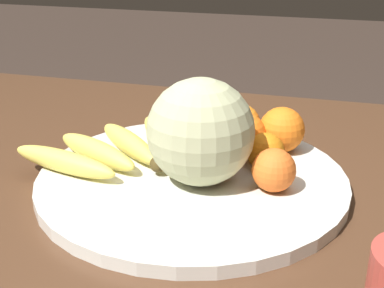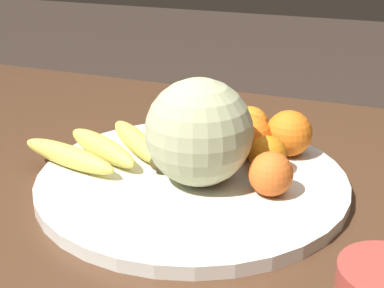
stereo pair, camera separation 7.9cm
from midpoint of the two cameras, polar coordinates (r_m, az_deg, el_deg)
name	(u,v)px [view 2 (the right image)]	position (r m, az deg, el deg)	size (l,w,h in m)	color
kitchen_table	(136,234)	(0.85, -3.36, -9.68)	(1.55, 1.05, 0.73)	#4C301E
fruit_bowl	(192,179)	(0.81, 2.78, -3.84)	(0.47, 0.47, 0.02)	silver
melon	(199,132)	(0.76, 3.72, 1.21)	(0.16, 0.16, 0.16)	#B2B789
banana_bunch	(137,142)	(0.88, -3.38, 0.17)	(0.30, 0.31, 0.04)	#473819
orange_front_left	(271,174)	(0.75, 11.38, -3.22)	(0.06, 0.06, 0.06)	orange
orange_front_right	(289,133)	(0.88, 12.84, 1.07)	(0.08, 0.08, 0.08)	orange
orange_mid_center	(219,131)	(0.89, 5.43, 1.34)	(0.06, 0.06, 0.06)	orange
orange_back_left	(268,155)	(0.82, 10.82, -1.20)	(0.06, 0.06, 0.06)	orange
orange_back_right	(249,137)	(0.86, 8.74, 0.74)	(0.07, 0.07, 0.07)	orange
orange_top_small	(250,125)	(0.92, 8.67, 1.96)	(0.06, 0.06, 0.06)	orange
orange_side_extra	(204,120)	(0.94, 3.70, 2.55)	(0.06, 0.06, 0.06)	orange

